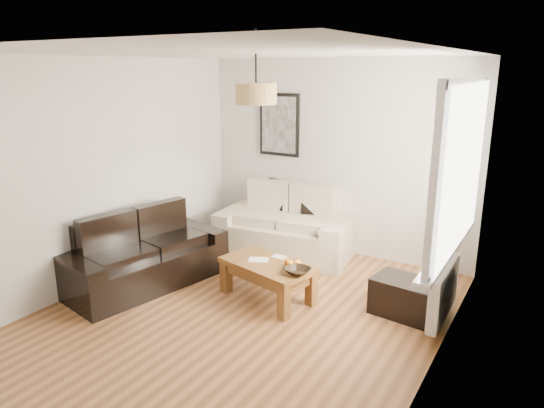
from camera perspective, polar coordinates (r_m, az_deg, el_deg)
The scene contains 21 objects.
floor at distance 5.27m, azimuth -3.44°, elevation -12.60°, with size 4.50×4.50×0.00m, color brown.
ceiling at distance 4.65m, azimuth -3.97°, elevation 16.97°, with size 3.80×4.50×0.00m, color white, non-canonical shape.
wall_back at distance 6.73m, azimuth 7.27°, elevation 5.27°, with size 3.80×0.04×2.60m, color silver, non-canonical shape.
wall_front at distance 3.29m, azimuth -26.61°, elevation -7.15°, with size 3.80×0.04×2.60m, color silver, non-canonical shape.
wall_left at distance 6.05m, azimuth -18.71°, elevation 3.45°, with size 0.04×4.50×2.60m, color silver, non-canonical shape.
wall_right at distance 4.07m, azimuth 18.98°, elevation -2.20°, with size 0.04×4.50×2.60m, color silver, non-canonical shape.
window_bay at distance 4.77m, azimuth 20.92°, elevation 3.87°, with size 0.14×1.90×1.60m, color white, non-canonical shape.
radiator at distance 5.14m, azimuth 19.16°, elevation -9.51°, with size 0.10×0.90×0.52m, color white.
poster at distance 7.02m, azimuth 0.85°, elevation 9.12°, with size 0.62×0.04×0.87m, color black, non-canonical shape.
pendant_shade at distance 4.90m, azimuth -1.85°, elevation 12.59°, with size 0.40×0.40×0.20m, color tan.
loveseat_cream at distance 6.73m, azimuth 1.62°, elevation -2.11°, with size 1.79×0.98×0.89m, color beige, non-canonical shape.
sofa_leather at distance 6.00m, azimuth -14.54°, elevation -5.27°, with size 1.86×0.90×0.80m, color black, non-canonical shape.
coffee_table at distance 5.51m, azimuth -0.52°, elevation -8.79°, with size 1.03×0.56×0.42m, color brown, non-canonical shape.
ottoman at distance 5.36m, azimuth 15.24°, elevation -10.35°, with size 0.67×0.43×0.38m, color black.
cushion_left at distance 6.95m, azimuth 0.72°, elevation 1.12°, with size 0.40×0.12×0.40m, color black.
cushion_right at distance 6.68m, azimuth 5.11°, elevation 0.39°, with size 0.38×0.12×0.38m, color black.
fruit_bowl at distance 5.14m, azimuth 2.98°, elevation -7.70°, with size 0.26×0.26×0.06m, color black.
orange_a at distance 5.30m, azimuth 2.05°, elevation -6.86°, with size 0.08×0.08×0.08m, color orange.
orange_b at distance 5.30m, azimuth 2.96°, elevation -6.89°, with size 0.09×0.09×0.09m, color orange.
orange_c at distance 5.35m, azimuth 1.74°, elevation -6.65°, with size 0.06×0.06×0.06m, color orange.
papers at distance 5.50m, azimuth -1.56°, elevation -6.43°, with size 0.22×0.15×0.01m, color silver.
Camera 1 is at (2.65, -3.82, 2.47)m, focal length 32.69 mm.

